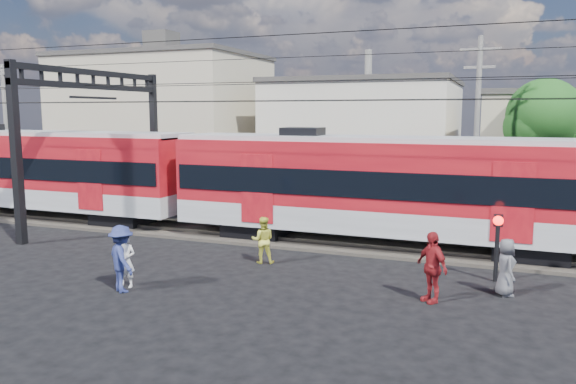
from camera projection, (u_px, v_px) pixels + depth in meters
name	position (u px, v px, depth m)	size (l,w,h in m)	color
ground	(203.00, 304.00, 14.93)	(120.00, 120.00, 0.00)	black
track_bed	(304.00, 239.00, 22.31)	(70.00, 3.40, 0.12)	#2D2823
rail_near	(297.00, 240.00, 21.60)	(70.00, 0.12, 0.12)	#59544C
rail_far	(310.00, 232.00, 22.98)	(70.00, 0.12, 0.12)	#59544C
commuter_train	(389.00, 185.00, 20.78)	(50.30, 3.08, 4.17)	black
catenary	(120.00, 110.00, 24.69)	(70.00, 9.30, 7.52)	black
building_west	(164.00, 118.00, 42.52)	(14.28, 10.20, 9.30)	tan
building_midwest	(367.00, 132.00, 40.05)	(12.24, 12.24, 7.30)	#B9B3A2
utility_pole_mid	(477.00, 124.00, 25.98)	(1.80, 0.24, 8.50)	slate
utility_pole_west	(6.00, 125.00, 35.14)	(1.80, 0.24, 8.00)	slate
tree_near	(548.00, 120.00, 27.68)	(3.82, 3.64, 6.72)	#382619
pedestrian_a	(126.00, 261.00, 16.31)	(0.57, 0.38, 1.57)	silver
pedestrian_b	(263.00, 240.00, 18.90)	(0.77, 0.60, 1.59)	#CFCE40
pedestrian_c	(122.00, 259.00, 15.85)	(1.24, 0.71, 1.91)	navy
pedestrian_d	(432.00, 267.00, 14.99)	(1.13, 0.47, 1.93)	maroon
pedestrian_e	(506.00, 267.00, 15.53)	(0.79, 0.51, 1.61)	#4D4D52
crossing_signal	(498.00, 235.00, 16.73)	(0.30, 0.30, 2.06)	black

